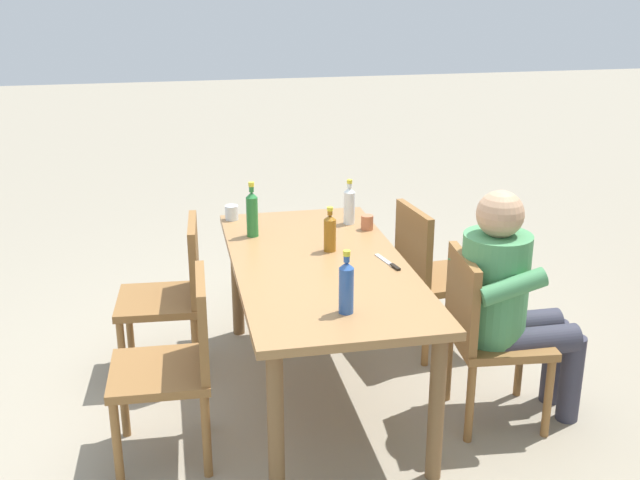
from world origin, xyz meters
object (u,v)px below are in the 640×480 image
(dining_table, at_px, (320,279))
(cup_terracotta, at_px, (367,222))
(bottle_amber, at_px, (330,232))
(cup_glass, at_px, (232,213))
(backpack_by_near_side, at_px, (294,263))
(bottle_blue, at_px, (346,286))
(table_knife, at_px, (389,263))
(chair_far_left, at_px, (431,271))
(bottle_clear, at_px, (349,205))
(chair_far_right, at_px, (484,329))
(chair_near_right, at_px, (177,359))
(person_in_white_shirt, at_px, (509,296))
(bottle_green, at_px, (252,213))
(chair_near_left, at_px, (173,290))

(dining_table, xyz_separation_m, cup_terracotta, (-0.45, 0.36, 0.13))
(bottle_amber, bearing_deg, cup_terracotta, 136.97)
(cup_glass, bearing_deg, backpack_by_near_side, 141.75)
(bottle_blue, xyz_separation_m, table_knife, (-0.51, 0.34, -0.12))
(chair_far_left, height_order, bottle_clear, bottle_clear)
(chair_far_right, distance_m, bottle_blue, 0.85)
(chair_far_left, distance_m, cup_glass, 1.20)
(chair_far_right, xyz_separation_m, table_knife, (-0.30, -0.39, 0.25))
(chair_far_right, xyz_separation_m, bottle_clear, (-0.97, -0.44, 0.36))
(cup_glass, height_order, table_knife, cup_glass)
(chair_far_right, distance_m, backpack_by_near_side, 1.88)
(chair_far_left, bearing_deg, chair_near_right, -61.65)
(person_in_white_shirt, bearing_deg, bottle_amber, -126.33)
(chair_near_right, relative_size, bottle_green, 2.85)
(chair_far_right, bearing_deg, bottle_blue, -74.15)
(chair_far_left, distance_m, chair_near_left, 1.45)
(chair_far_left, height_order, backpack_by_near_side, chair_far_left)
(bottle_amber, xyz_separation_m, cup_terracotta, (-0.30, 0.28, -0.06))
(bottle_clear, bearing_deg, bottle_blue, -14.06)
(dining_table, xyz_separation_m, chair_far_right, (0.39, 0.73, -0.16))
(cup_glass, bearing_deg, bottle_amber, 35.65)
(bottle_clear, bearing_deg, table_knife, 4.01)
(chair_far_right, relative_size, bottle_amber, 3.67)
(cup_terracotta, bearing_deg, chair_far_left, 79.42)
(bottle_clear, bearing_deg, chair_far_left, 66.50)
(person_in_white_shirt, height_order, table_knife, person_in_white_shirt)
(person_in_white_shirt, xyz_separation_m, bottle_clear, (-0.97, -0.55, 0.20))
(chair_far_left, xyz_separation_m, table_knife, (0.47, -0.39, 0.25))
(chair_near_right, relative_size, bottle_amber, 3.67)
(chair_far_right, xyz_separation_m, chair_near_left, (-0.78, -1.45, 0.00))
(bottle_blue, bearing_deg, cup_terracotta, 160.70)
(bottle_clear, relative_size, backpack_by_near_side, 0.58)
(dining_table, xyz_separation_m, chair_near_left, (-0.39, -0.73, -0.16))
(table_knife, height_order, backpack_by_near_side, table_knife)
(bottle_blue, relative_size, cup_glass, 3.31)
(chair_near_left, xyz_separation_m, person_in_white_shirt, (0.79, 1.56, 0.17))
(bottle_green, relative_size, table_knife, 1.27)
(dining_table, bearing_deg, chair_near_left, -118.23)
(chair_far_right, bearing_deg, chair_near_left, -118.17)
(chair_far_right, distance_m, bottle_clear, 1.12)
(chair_near_left, xyz_separation_m, bottle_green, (-0.08, 0.45, 0.38))
(bottle_green, height_order, cup_terracotta, bottle_green)
(bottle_clear, bearing_deg, chair_far_right, 24.51)
(person_in_white_shirt, bearing_deg, chair_far_left, -172.07)
(bottle_blue, bearing_deg, table_knife, 146.35)
(backpack_by_near_side, bearing_deg, chair_near_right, -24.93)
(chair_near_right, relative_size, bottle_blue, 3.09)
(bottle_amber, height_order, bottle_green, bottle_green)
(person_in_white_shirt, xyz_separation_m, table_knife, (-0.31, -0.50, 0.09))
(chair_far_left, xyz_separation_m, cup_terracotta, (-0.07, -0.37, 0.29))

